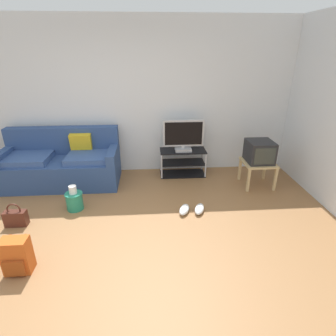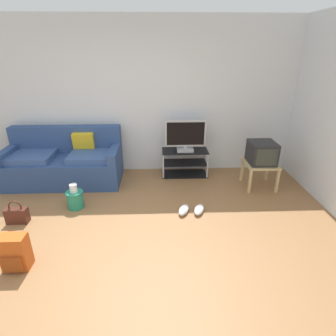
{
  "view_description": "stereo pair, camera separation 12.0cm",
  "coord_description": "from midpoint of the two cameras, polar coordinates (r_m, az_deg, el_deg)",
  "views": [
    {
      "loc": [
        0.42,
        -2.52,
        2.16
      ],
      "look_at": [
        0.68,
        1.08,
        0.59
      ],
      "focal_mm": 29.22,
      "sensor_mm": 36.0,
      "label": 1
    },
    {
      "loc": [
        0.54,
        -2.53,
        2.16
      ],
      "look_at": [
        0.68,
        1.08,
        0.59
      ],
      "focal_mm": 29.22,
      "sensor_mm": 36.0,
      "label": 2
    }
  ],
  "objects": [
    {
      "name": "ground_plane",
      "position": [
        3.36,
        -11.86,
        -17.3
      ],
      "size": [
        9.0,
        9.8,
        0.02
      ],
      "primitive_type": "cube",
      "color": "olive"
    },
    {
      "name": "wall_back",
      "position": [
        5.06,
        -9.77,
        13.99
      ],
      "size": [
        9.0,
        0.1,
        2.7
      ],
      "primitive_type": "cube",
      "color": "silver",
      "rests_on": "ground_plane"
    },
    {
      "name": "couch",
      "position": [
        5.08,
        -21.83,
        0.81
      ],
      "size": [
        1.93,
        0.85,
        0.92
      ],
      "color": "navy",
      "rests_on": "ground_plane"
    },
    {
      "name": "tv_stand",
      "position": [
        5.06,
        2.39,
        1.17
      ],
      "size": [
        0.82,
        0.38,
        0.48
      ],
      "color": "black",
      "rests_on": "ground_plane"
    },
    {
      "name": "flat_tv",
      "position": [
        4.86,
        2.52,
        6.7
      ],
      "size": [
        0.72,
        0.22,
        0.56
      ],
      "color": "#B2B2B7",
      "rests_on": "tv_stand"
    },
    {
      "name": "side_table",
      "position": [
        4.83,
        17.6,
        0.49
      ],
      "size": [
        0.51,
        0.51,
        0.43
      ],
      "color": "tan",
      "rests_on": "ground_plane"
    },
    {
      "name": "crt_tv",
      "position": [
        4.76,
        17.89,
        3.29
      ],
      "size": [
        0.41,
        0.45,
        0.35
      ],
      "color": "#232326",
      "rests_on": "side_table"
    },
    {
      "name": "backpack",
      "position": [
        3.39,
        -29.92,
        -15.65
      ],
      "size": [
        0.27,
        0.24,
        0.4
      ],
      "rotation": [
        0.0,
        0.0,
        -0.42
      ],
      "color": "#CC561E",
      "rests_on": "ground_plane"
    },
    {
      "name": "handbag",
      "position": [
        4.21,
        -29.91,
        -8.99
      ],
      "size": [
        0.28,
        0.12,
        0.33
      ],
      "rotation": [
        0.0,
        0.0,
        -0.07
      ],
      "color": "#4C2319",
      "rests_on": "ground_plane"
    },
    {
      "name": "cleaning_bucket",
      "position": [
        4.24,
        -19.74,
        -6.25
      ],
      "size": [
        0.25,
        0.25,
        0.38
      ],
      "color": "#238466",
      "rests_on": "ground_plane"
    },
    {
      "name": "sneakers_pair",
      "position": [
        3.99,
        4.13,
        -8.58
      ],
      "size": [
        0.44,
        0.31,
        0.09
      ],
      "color": "white",
      "rests_on": "ground_plane"
    }
  ]
}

